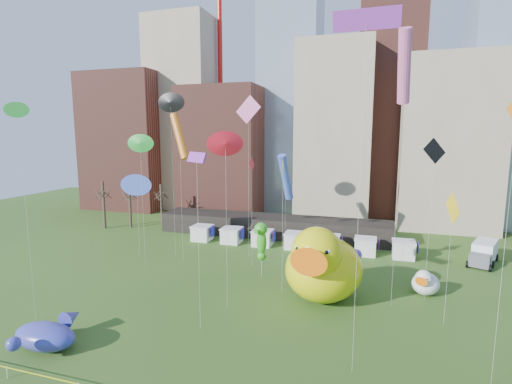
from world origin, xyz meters
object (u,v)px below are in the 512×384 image
(big_duck, at_px, (322,265))
(small_duck, at_px, (425,283))
(seahorse_purple, at_px, (357,262))
(seahorse_green, at_px, (261,238))
(box_truck, at_px, (484,252))
(whale_inflatable, at_px, (47,334))

(big_duck, xyz_separation_m, small_duck, (10.19, 4.67, -2.41))
(seahorse_purple, bearing_deg, seahorse_green, -171.54)
(small_duck, distance_m, seahorse_purple, 7.81)
(big_duck, distance_m, seahorse_green, 9.06)
(seahorse_green, height_order, box_truck, seahorse_green)
(seahorse_green, bearing_deg, big_duck, -17.10)
(big_duck, distance_m, box_truck, 26.01)
(big_duck, height_order, seahorse_green, big_duck)
(seahorse_purple, distance_m, whale_inflatable, 28.69)
(small_duck, xyz_separation_m, whale_inflatable, (-29.85, -19.72, -0.25))
(small_duck, distance_m, whale_inflatable, 35.78)
(seahorse_purple, height_order, whale_inflatable, seahorse_purple)
(seahorse_green, distance_m, whale_inflatable, 23.31)
(whale_inflatable, distance_m, box_truck, 50.59)
(big_duck, bearing_deg, small_duck, 32.01)
(seahorse_purple, bearing_deg, big_duck, -126.18)
(small_duck, relative_size, seahorse_purple, 0.81)
(big_duck, relative_size, small_duck, 2.67)
(big_duck, relative_size, seahorse_purple, 2.17)
(big_duck, height_order, box_truck, big_duck)
(big_duck, relative_size, seahorse_green, 1.68)
(seahorse_purple, bearing_deg, whale_inflatable, -121.40)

